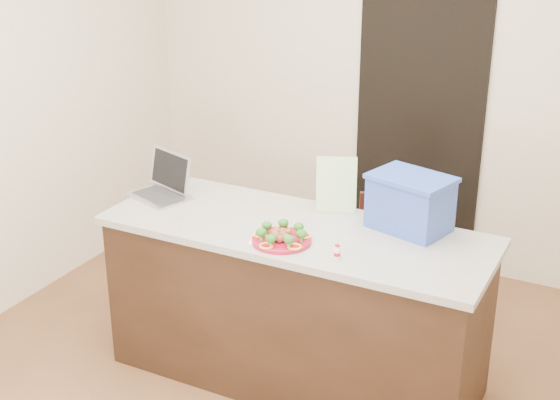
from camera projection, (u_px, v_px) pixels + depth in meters
The scene contains 16 objects.
ground at pixel (274, 400), 4.20m from camera, with size 4.00×4.00×0.00m, color brown.
room_shell at pixel (273, 109), 3.59m from camera, with size 4.00×4.00×4.00m.
doorway at pixel (418, 129), 5.42m from camera, with size 0.90×0.02×2.00m, color black.
island at pixel (295, 304), 4.24m from camera, with size 2.06×0.76×0.92m.
plate at pixel (282, 240), 3.89m from camera, with size 0.30×0.30×0.02m.
meatballs at pixel (281, 235), 3.88m from camera, with size 0.12×0.12×0.04m.
broccoli at pixel (282, 231), 3.87m from camera, with size 0.25×0.25×0.04m.
pepper_rings at pixel (282, 238), 3.89m from camera, with size 0.29×0.29×0.01m.
napkin at pixel (264, 240), 3.91m from camera, with size 0.13×0.13×0.01m, color white.
fork at pixel (262, 238), 3.93m from camera, with size 0.05×0.15×0.00m.
knife at pixel (268, 241), 3.88m from camera, with size 0.02×0.20×0.01m.
yogurt_bottle at pixel (337, 253), 3.72m from camera, with size 0.03×0.03×0.07m.
laptop at pixel (164, 184), 4.47m from camera, with size 0.40×0.37×0.24m.
leaflet at pixel (336, 185), 4.20m from camera, with size 0.22×0.00×0.31m, color white.
blue_box at pixel (410, 202), 3.99m from camera, with size 0.47×0.39×0.29m.
chair at pixel (383, 253), 4.78m from camera, with size 0.49×0.51×0.85m.
Camera 1 is at (1.62, -3.09, 2.58)m, focal length 50.00 mm.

